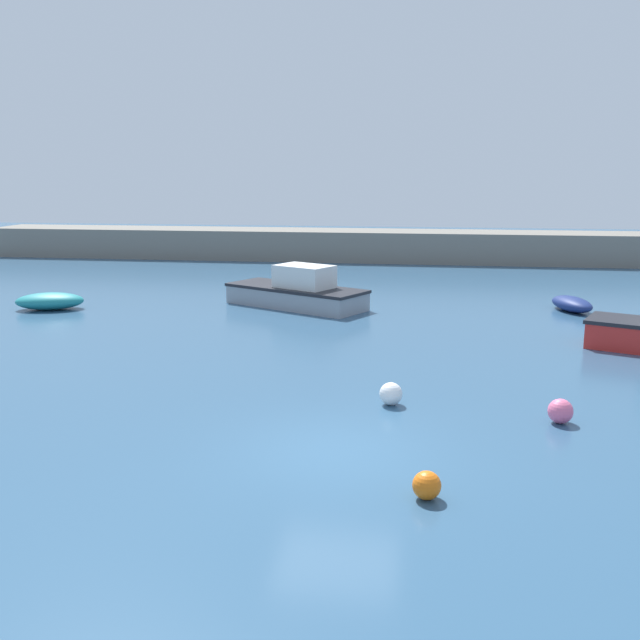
# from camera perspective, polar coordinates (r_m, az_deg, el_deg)

# --- Properties ---
(ground_plane) EXTENTS (120.00, 120.00, 0.20)m
(ground_plane) POSITION_cam_1_polar(r_m,az_deg,el_deg) (14.43, 1.40, -10.78)
(ground_plane) COLOR #2D5170
(harbor_breakwater) EXTENTS (53.28, 3.82, 1.85)m
(harbor_breakwater) POSITION_cam_1_polar(r_m,az_deg,el_deg) (45.07, 6.45, 5.92)
(harbor_breakwater) COLOR slate
(harbor_breakwater) RESTS_ON ground_plane
(open_tender_yellow) EXTENTS (2.95, 2.12, 0.68)m
(open_tender_yellow) POSITION_cam_1_polar(r_m,az_deg,el_deg) (30.71, -20.81, 1.42)
(open_tender_yellow) COLOR teal
(open_tender_yellow) RESTS_ON ground_plane
(cabin_cruiser_white) EXTENTS (6.29, 4.71, 1.75)m
(cabin_cruiser_white) POSITION_cam_1_polar(r_m,az_deg,el_deg) (29.21, -1.78, 2.25)
(cabin_cruiser_white) COLOR gray
(cabin_cruiser_white) RESTS_ON ground_plane
(fishing_dinghy_green) EXTENTS (1.86, 2.59, 0.59)m
(fishing_dinghy_green) POSITION_cam_1_polar(r_m,az_deg,el_deg) (30.07, 19.50, 1.22)
(fishing_dinghy_green) COLOR navy
(fishing_dinghy_green) RESTS_ON ground_plane
(mooring_buoy_pink) EXTENTS (0.55, 0.55, 0.55)m
(mooring_buoy_pink) POSITION_cam_1_polar(r_m,az_deg,el_deg) (16.65, 18.68, -6.92)
(mooring_buoy_pink) COLOR #EA668C
(mooring_buoy_pink) RESTS_ON ground_plane
(mooring_buoy_white) EXTENTS (0.55, 0.55, 0.55)m
(mooring_buoy_white) POSITION_cam_1_polar(r_m,az_deg,el_deg) (17.07, 5.69, -5.90)
(mooring_buoy_white) COLOR white
(mooring_buoy_white) RESTS_ON ground_plane
(mooring_buoy_orange) EXTENTS (0.49, 0.49, 0.49)m
(mooring_buoy_orange) POSITION_cam_1_polar(r_m,az_deg,el_deg) (12.47, 8.54, -12.95)
(mooring_buoy_orange) COLOR orange
(mooring_buoy_orange) RESTS_ON ground_plane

